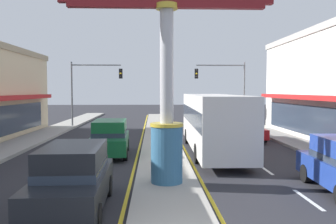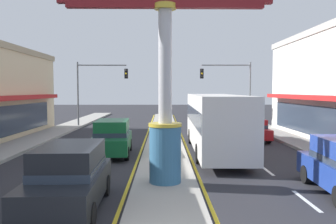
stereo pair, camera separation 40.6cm
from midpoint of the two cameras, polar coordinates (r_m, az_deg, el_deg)
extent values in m
cube|color=#A39E93|center=(24.39, -1.69, -4.59)|extent=(2.37, 52.00, 0.14)
cube|color=#9E9B93|center=(24.05, -23.73, -4.96)|extent=(2.46, 60.00, 0.18)
cube|color=#9E9B93|center=(24.25, 20.28, -4.81)|extent=(2.46, 60.00, 0.18)
cube|color=silver|center=(12.24, -23.03, -13.43)|extent=(0.14, 2.20, 0.01)
cube|color=silver|center=(16.29, -17.49, -9.08)|extent=(0.14, 2.20, 0.01)
cube|color=silver|center=(20.49, -14.26, -6.45)|extent=(0.14, 2.20, 0.01)
cube|color=silver|center=(24.76, -12.16, -4.70)|extent=(0.14, 2.20, 0.01)
cube|color=silver|center=(29.06, -10.68, -3.47)|extent=(0.14, 2.20, 0.01)
cube|color=silver|center=(33.40, -9.59, -2.56)|extent=(0.14, 2.20, 0.01)
cube|color=silver|center=(37.74, -8.75, -1.85)|extent=(0.14, 2.20, 0.01)
cube|color=silver|center=(12.44, 20.82, -13.10)|extent=(0.14, 2.20, 0.01)
cube|color=silver|center=(16.44, 14.72, -8.92)|extent=(0.14, 2.20, 0.01)
cube|color=silver|center=(20.61, 11.11, -6.35)|extent=(0.14, 2.20, 0.01)
cube|color=silver|center=(24.86, 8.74, -4.63)|extent=(0.14, 2.20, 0.01)
cube|color=silver|center=(29.15, 7.08, -3.42)|extent=(0.14, 2.20, 0.01)
cube|color=silver|center=(33.47, 5.85, -2.51)|extent=(0.14, 2.20, 0.01)
cube|color=silver|center=(37.81, 4.90, -1.81)|extent=(0.14, 2.20, 0.01)
cube|color=yellow|center=(24.42, -4.90, -4.75)|extent=(0.12, 52.00, 0.01)
cube|color=yellow|center=(24.45, 1.53, -4.73)|extent=(0.12, 52.00, 0.01)
cylinder|color=#33668C|center=(12.96, -1.11, -6.88)|extent=(1.16, 1.16, 2.06)
cylinder|color=gold|center=(12.81, -1.12, -2.07)|extent=(1.22, 1.22, 0.12)
cylinder|color=#B7B7BC|center=(12.78, -1.13, 7.51)|extent=(0.49, 0.49, 4.40)
cylinder|color=gold|center=(13.10, -1.14, 16.71)|extent=(0.78, 0.78, 0.20)
cube|color=maroon|center=(13.10, -1.14, 16.80)|extent=(7.04, 0.29, 0.16)
cube|color=#B21E1E|center=(24.64, 21.07, 2.24)|extent=(0.90, 16.34, 0.30)
cube|color=#283342|center=(24.88, 21.85, -1.37)|extent=(0.08, 15.76, 2.00)
cylinder|color=slate|center=(34.49, -15.62, 2.71)|extent=(0.16, 0.16, 6.20)
cylinder|color=slate|center=(34.12, -11.89, 7.46)|extent=(4.62, 0.12, 0.12)
cube|color=black|center=(33.61, -8.01, 6.18)|extent=(0.32, 0.24, 0.92)
sphere|color=black|center=(33.48, -8.04, 6.70)|extent=(0.17, 0.17, 0.17)
sphere|color=yellow|center=(33.47, -8.03, 6.19)|extent=(0.17, 0.17, 0.17)
sphere|color=black|center=(33.46, -8.03, 5.68)|extent=(0.17, 0.17, 0.17)
cylinder|color=slate|center=(34.42, 11.89, 2.76)|extent=(0.16, 0.16, 6.20)
cylinder|color=slate|center=(34.01, 8.15, 7.51)|extent=(4.62, 0.12, 0.12)
cube|color=black|center=(33.47, 4.27, 6.22)|extent=(0.32, 0.24, 0.92)
sphere|color=black|center=(33.34, 4.30, 6.74)|extent=(0.17, 0.17, 0.17)
sphere|color=yellow|center=(33.33, 4.30, 6.23)|extent=(0.17, 0.17, 0.17)
sphere|color=black|center=(33.31, 4.29, 5.71)|extent=(0.17, 0.17, 0.17)
cube|color=maroon|center=(25.47, 12.26, -3.13)|extent=(1.78, 4.31, 0.66)
cube|color=maroon|center=(25.24, 12.38, -1.75)|extent=(1.56, 2.16, 0.60)
cube|color=#283342|center=(25.25, 12.38, -2.16)|extent=(1.60, 2.18, 0.24)
cylinder|color=black|center=(26.59, 9.83, -3.45)|extent=(0.22, 0.62, 0.62)
cylinder|color=black|center=(26.99, 13.19, -3.39)|extent=(0.22, 0.62, 0.62)
cylinder|color=black|center=(24.02, 11.20, -4.21)|extent=(0.22, 0.62, 0.62)
cylinder|color=black|center=(24.46, 14.90, -4.12)|extent=(0.22, 0.62, 0.62)
cube|color=silver|center=(19.91, 6.65, -1.41)|extent=(2.70, 11.24, 2.90)
cube|color=#283342|center=(19.89, 6.65, -0.55)|extent=(2.72, 11.02, 0.90)
cube|color=#283342|center=(25.40, 4.91, 0.23)|extent=(2.30, 0.12, 1.40)
cube|color=black|center=(25.36, 4.93, 2.49)|extent=(1.75, 0.11, 0.30)
cylinder|color=black|center=(23.37, 2.64, -3.94)|extent=(0.30, 0.96, 0.96)
cylinder|color=black|center=(23.64, 8.22, -3.88)|extent=(0.30, 0.96, 0.96)
cylinder|color=black|center=(17.08, 4.13, -6.71)|extent=(0.30, 0.96, 0.96)
cylinder|color=black|center=(17.45, 11.72, -6.56)|extent=(0.30, 0.96, 0.96)
cylinder|color=black|center=(14.55, 20.67, -9.30)|extent=(0.25, 0.69, 0.68)
cube|color=black|center=(10.85, -16.26, -11.65)|extent=(2.02, 4.65, 0.80)
cube|color=black|center=(10.85, -16.13, -7.31)|extent=(1.74, 2.89, 0.80)
cube|color=#283342|center=(10.90, -16.10, -8.76)|extent=(1.78, 2.92, 0.24)
cylinder|color=black|center=(9.46, -12.77, -16.17)|extent=(0.24, 0.69, 0.68)
cylinder|color=black|center=(9.88, -23.23, -15.51)|extent=(0.24, 0.69, 0.68)
cylinder|color=black|center=(12.16, -10.64, -11.67)|extent=(0.24, 0.69, 0.68)
cylinder|color=black|center=(12.49, -18.80, -11.39)|extent=(0.24, 0.69, 0.68)
cube|color=#14562D|center=(19.30, -9.99, -4.91)|extent=(2.10, 4.68, 0.80)
cube|color=#14562D|center=(19.38, -9.96, -2.49)|extent=(1.79, 2.92, 0.80)
cube|color=#283342|center=(19.41, -9.95, -3.31)|extent=(1.83, 2.95, 0.24)
cylinder|color=black|center=(17.89, -7.58, -6.72)|extent=(0.25, 0.69, 0.68)
cylinder|color=black|center=(18.06, -13.16, -6.69)|extent=(0.25, 0.69, 0.68)
cylinder|color=black|center=(20.70, -7.20, -5.32)|extent=(0.25, 0.69, 0.68)
cylinder|color=black|center=(20.85, -12.03, -5.31)|extent=(0.25, 0.69, 0.68)
cube|color=#4C5156|center=(35.95, 7.93, -1.00)|extent=(2.13, 4.69, 0.80)
cube|color=#4C5156|center=(35.71, 7.98, 0.26)|extent=(1.81, 2.93, 0.80)
cube|color=#283342|center=(35.73, 7.98, -0.19)|extent=(1.85, 2.96, 0.24)
cylinder|color=black|center=(37.29, 6.32, -1.38)|extent=(0.25, 0.69, 0.68)
cylinder|color=black|center=(37.50, 8.97, -1.37)|extent=(0.25, 0.69, 0.68)
cylinder|color=black|center=(34.46, 6.79, -1.78)|extent=(0.25, 0.69, 0.68)
cylinder|color=black|center=(34.70, 9.66, -1.77)|extent=(0.25, 0.69, 0.68)
camera|label=1|loc=(0.20, -90.78, -0.05)|focal=37.64mm
camera|label=2|loc=(0.20, 89.22, 0.05)|focal=37.64mm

